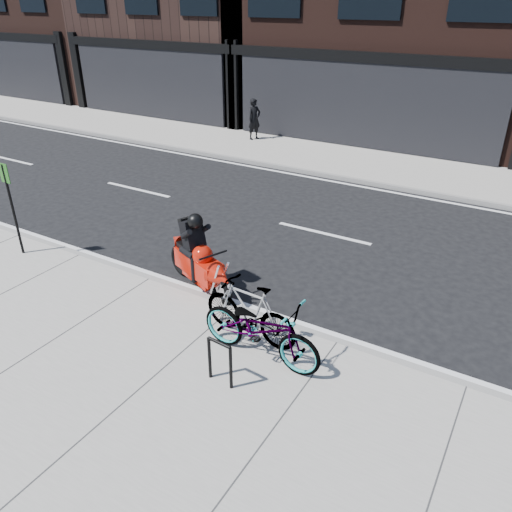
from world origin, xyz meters
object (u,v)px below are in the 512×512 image
Objects in this scene: bicycle_rear at (250,311)px; sign_post at (11,201)px; pedestrian at (254,119)px; bicycle_front at (261,329)px; bike_rack at (220,359)px; motorcycle at (201,262)px.

sign_post reaches higher than bicycle_rear.
pedestrian reaches higher than bicycle_rear.
sign_post reaches higher than bicycle_front.
bike_rack is 1.15m from bicycle_rear.
pedestrian is at bearing 119.01° from bike_rack.
bicycle_front is 6.30m from sign_post.
bicycle_front is at bearing -3.46° from sign_post.
sign_post is (-4.18, -0.90, 0.69)m from motorcycle.
bike_rack is 0.48× the size of pedestrian.
bicycle_front is 0.53m from bicycle_rear.
motorcycle is (-2.07, 1.31, -0.02)m from bicycle_front.
pedestrian reaches higher than bicycle_front.
motorcycle is at bearing 12.49° from sign_post.
sign_post is at bearing 87.64° from bicycle_front.
bike_rack is at bearing 13.09° from bicycle_rear.
bicycle_front is 1.01× the size of motorcycle.
pedestrian is 0.77× the size of sign_post.
sign_post is at bearing 168.86° from bike_rack.
bike_rack is 13.91m from pedestrian.
bike_rack is at bearing 166.46° from bicycle_front.
bicycle_front is (0.21, 0.78, 0.10)m from bike_rack.
motorcycle reaches higher than bicycle_rear.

